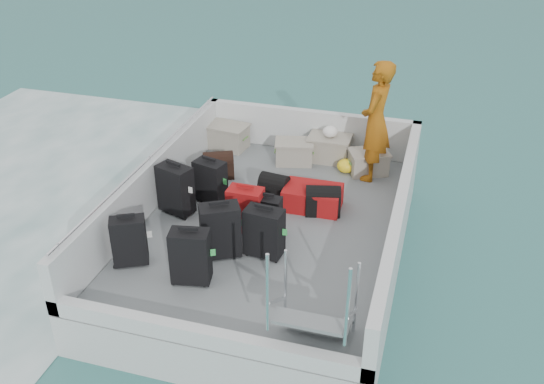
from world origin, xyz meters
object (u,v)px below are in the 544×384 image
Objects in this scene: suitcase_0 at (129,242)px; crate_2 at (329,149)px; suitcase_4 at (220,231)px; crate_0 at (228,137)px; crate_3 at (368,163)px; suitcase_2 at (210,182)px; suitcase_7 at (267,215)px; crate_1 at (294,153)px; suitcase_3 at (191,257)px; suitcase_6 at (264,233)px; suitcase_5 at (246,210)px; passenger at (376,121)px; suitcase_8 at (313,198)px; suitcase_1 at (176,190)px.

suitcase_0 is 1.00× the size of crate_2.
crate_0 is at bearing 79.64° from suitcase_4.
suitcase_2 is at bearing -143.67° from crate_3.
suitcase_7 reaches higher than crate_1.
suitcase_3 is at bearing -115.49° from crate_3.
crate_0 is (-0.38, 1.76, -0.12)m from suitcase_2.
suitcase_4 is 1.12× the size of crate_0.
suitcase_0 is 4.04m from crate_3.
suitcase_6 is at bearing -83.76° from crate_1.
crate_2 is at bearing 36.49° from suitcase_0.
suitcase_0 is 0.90× the size of suitcase_4.
suitcase_5 is at bearing -171.30° from suitcase_7.
suitcase_7 is 2.35m from passenger.
suitcase_7 is at bearing 29.78° from suitcase_4.
suitcase_8 is (0.43, 0.80, -0.10)m from suitcase_7.
suitcase_0 is at bearing -90.02° from crate_0.
crate_2 is (1.76, 3.49, -0.13)m from suitcase_0.
suitcase_0 is 0.80× the size of suitcase_8.
crate_1 is at bearing 102.39° from suitcase_6.
suitcase_7 is at bearing -13.45° from suitcase_2.
suitcase_4 is 3.15m from crate_0.
suitcase_4 reaches higher than suitcase_3.
suitcase_1 is 0.55m from suitcase_2.
suitcase_8 is at bearing 38.68° from suitcase_1.
suitcase_7 is (1.41, 1.15, -0.06)m from suitcase_0.
suitcase_5 reaches higher than crate_1.
crate_0 is at bearing 174.14° from crate_3.
suitcase_0 reaches higher than suitcase_2.
suitcase_1 is at bearing -127.91° from crate_2.
suitcase_2 is 1.17m from suitcase_7.
suitcase_0 is at bearing -116.71° from crate_2.
suitcase_6 is at bearing 165.12° from suitcase_8.
crate_2 is at bearing 47.03° from suitcase_4.
crate_2 is (0.35, 2.35, -0.07)m from suitcase_7.
suitcase_6 is (0.66, 0.76, -0.02)m from suitcase_3.
suitcase_4 is at bearing -19.19° from passenger.
suitcase_0 is 1.14× the size of crate_3.
suitcase_8 is (0.32, 1.30, -0.17)m from suitcase_6.
suitcase_5 is 1.12m from suitcase_8.
crate_3 is (1.59, 3.33, -0.18)m from suitcase_3.
crate_1 is at bearing 77.06° from suitcase_1.
suitcase_5 is 1.10× the size of crate_1.
suitcase_4 is at bearing -94.81° from crate_1.
suitcase_0 is at bearing -140.29° from suitcase_7.
suitcase_0 is at bearing -134.36° from suitcase_5.
suitcase_0 reaches higher than crate_2.
suitcase_6 is 1.13× the size of crate_1.
suitcase_1 is 1.26× the size of crate_3.
passenger reaches higher than suitcase_2.
suitcase_3 reaches higher than suitcase_8.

